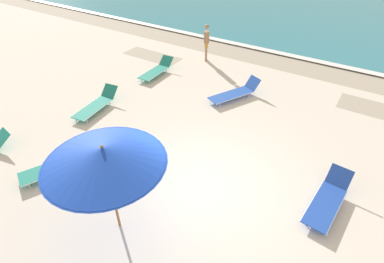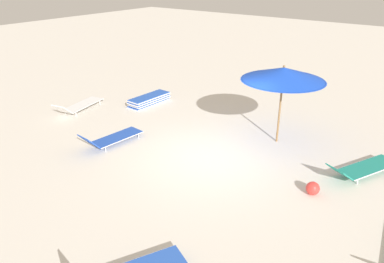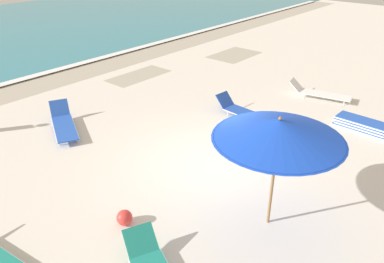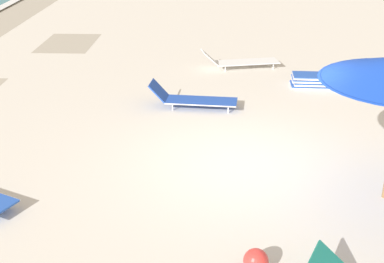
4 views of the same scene
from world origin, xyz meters
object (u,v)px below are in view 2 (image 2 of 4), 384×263
lounger_stack (149,100)px  beach_ball (313,188)px  sun_lounger_near_water_right (79,106)px  sun_lounger_mid_beach_pair_b (363,168)px  sun_lounger_beside_umbrella (111,138)px  beach_umbrella (283,74)px

lounger_stack → beach_ball: beach_ball is taller
lounger_stack → sun_lounger_near_water_right: 2.72m
sun_lounger_mid_beach_pair_b → lounger_stack: bearing=19.7°
lounger_stack → sun_lounger_beside_umbrella: 3.82m
lounger_stack → sun_lounger_mid_beach_pair_b: size_ratio=0.82×
beach_ball → beach_umbrella: bearing=-48.2°
beach_umbrella → lounger_stack: bearing=-1.5°
sun_lounger_beside_umbrella → sun_lounger_mid_beach_pair_b: size_ratio=0.88×
beach_umbrella → sun_lounger_mid_beach_pair_b: size_ratio=1.06×
beach_umbrella → lounger_stack: size_ratio=1.29×
lounger_stack → sun_lounger_beside_umbrella: size_ratio=0.93×
lounger_stack → sun_lounger_near_water_right: (1.59, 2.21, 0.05)m
sun_lounger_beside_umbrella → sun_lounger_near_water_right: bearing=-16.0°
beach_umbrella → sun_lounger_beside_umbrella: (3.99, 3.31, -1.96)m
lounger_stack → beach_ball: (-7.62, 2.38, 0.00)m
beach_umbrella → sun_lounger_mid_beach_pair_b: beach_umbrella is taller
sun_lounger_mid_beach_pair_b → beach_ball: size_ratio=7.02×
beach_umbrella → sun_lounger_near_water_right: 7.76m
beach_ball → sun_lounger_near_water_right: bearing=-1.1°
beach_umbrella → sun_lounger_beside_umbrella: bearing=39.7°
beach_umbrella → sun_lounger_near_water_right: beach_umbrella is taller
sun_lounger_beside_umbrella → beach_ball: bearing=-164.7°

